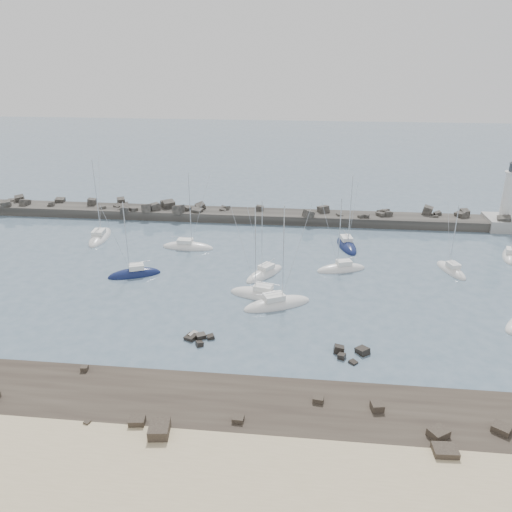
{
  "coord_description": "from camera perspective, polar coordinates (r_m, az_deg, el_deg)",
  "views": [
    {
      "loc": [
        8.44,
        -60.2,
        32.47
      ],
      "look_at": [
        0.58,
        12.0,
        2.61
      ],
      "focal_mm": 35.0,
      "sensor_mm": 36.0,
      "label": 1
    }
  ],
  "objects": [
    {
      "name": "ground",
      "position": [
        68.91,
        -1.56,
        -5.77
      ],
      "size": [
        400.0,
        400.0,
        0.0
      ],
      "primitive_type": "plane",
      "color": "#485D70",
      "rests_on": "ground"
    },
    {
      "name": "sand_strip",
      "position": [
        43.83,
        -7.77,
        -25.73
      ],
      "size": [
        140.0,
        14.0,
        1.0
      ],
      "primitive_type": "cube",
      "color": "#C6B289",
      "rests_on": "ground"
    },
    {
      "name": "rock_shelf",
      "position": [
        50.83,
        -5.22,
        -17.45
      ],
      "size": [
        140.0,
        12.0,
        1.84
      ],
      "color": "black",
      "rests_on": "ground"
    },
    {
      "name": "rock_cluster_near",
      "position": [
        62.2,
        -6.95,
        -9.31
      ],
      "size": [
        3.83,
        3.3,
        1.39
      ],
      "color": "black",
      "rests_on": "ground"
    },
    {
      "name": "rock_cluster_far",
      "position": [
        59.78,
        10.83,
        -10.77
      ],
      "size": [
        4.35,
        3.69,
        1.3
      ],
      "color": "black",
      "rests_on": "ground"
    },
    {
      "name": "breakwater",
      "position": [
        104.55,
        -2.87,
        4.42
      ],
      "size": [
        115.0,
        7.3,
        5.05
      ],
      "color": "#2D2B28",
      "rests_on": "ground"
    },
    {
      "name": "lighthouse",
      "position": [
        109.51,
        26.64,
        4.38
      ],
      "size": [
        7.0,
        7.0,
        14.6
      ],
      "color": "gray",
      "rests_on": "ground"
    },
    {
      "name": "sailboat_1",
      "position": [
        97.86,
        -17.39,
        2.01
      ],
      "size": [
        4.13,
        10.31,
        15.82
      ],
      "color": "silver",
      "rests_on": "ground"
    },
    {
      "name": "sailboat_2",
      "position": [
        80.27,
        -13.71,
        -2.06
      ],
      "size": [
        8.45,
        5.49,
        13.06
      ],
      "color": "#101A45",
      "rests_on": "ground"
    },
    {
      "name": "sailboat_3",
      "position": [
        89.65,
        -7.79,
        1.0
      ],
      "size": [
        9.42,
        3.29,
        14.63
      ],
      "color": "silver",
      "rests_on": "ground"
    },
    {
      "name": "sailboat_4",
      "position": [
        71.53,
        0.51,
        -4.51
      ],
      "size": [
        9.5,
        4.79,
        14.5
      ],
      "color": "silver",
      "rests_on": "ground"
    },
    {
      "name": "sailboat_5",
      "position": [
        78.18,
        0.99,
        -2.08
      ],
      "size": [
        6.8,
        8.31,
        13.16
      ],
      "color": "silver",
      "rests_on": "ground"
    },
    {
      "name": "sailboat_6",
      "position": [
        69.07,
        2.4,
        -5.58
      ],
      "size": [
        10.12,
        7.01,
        15.43
      ],
      "color": "silver",
      "rests_on": "ground"
    },
    {
      "name": "sailboat_7",
      "position": [
        91.0,
        10.31,
        1.17
      ],
      "size": [
        4.42,
        9.31,
        14.22
      ],
      "color": "#101A45",
      "rests_on": "ground"
    },
    {
      "name": "sailboat_8",
      "position": [
        81.01,
        9.7,
        -1.51
      ],
      "size": [
        8.49,
        4.9,
        12.94
      ],
      "color": "silver",
      "rests_on": "ground"
    },
    {
      "name": "sailboat_9",
      "position": [
        85.25,
        21.39,
        -1.56
      ],
      "size": [
        4.59,
        7.7,
        11.81
      ],
      "color": "silver",
      "rests_on": "ground"
    },
    {
      "name": "sailboat_11",
      "position": [
        95.16,
        26.99,
        -0.04
      ],
      "size": [
        4.35,
        7.73,
        11.97
      ],
      "color": "silver",
      "rests_on": "ground"
    }
  ]
}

